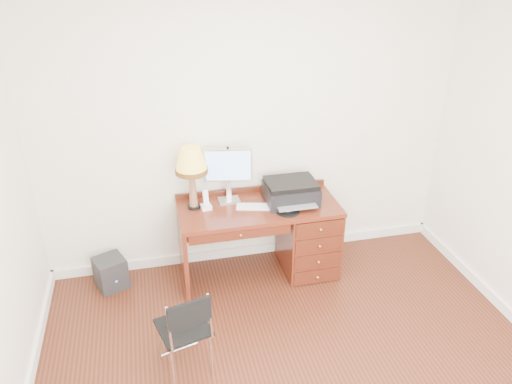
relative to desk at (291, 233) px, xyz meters
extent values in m
plane|color=#38160C|center=(-0.32, -1.40, -0.41)|extent=(4.00, 4.00, 0.00)
plane|color=white|center=(-0.32, 0.35, 0.94)|extent=(4.00, 0.00, 4.00)
plane|color=white|center=(-0.32, -1.40, 2.29)|extent=(4.00, 4.00, 0.00)
cube|color=white|center=(-0.32, 0.33, -0.36)|extent=(4.00, 0.03, 0.10)
cube|color=maroon|center=(-0.32, -0.01, 0.32)|extent=(1.50, 0.65, 0.04)
cube|color=maroon|center=(0.18, -0.01, -0.06)|extent=(0.50, 0.61, 0.71)
cube|color=maroon|center=(-1.05, -0.01, -0.06)|extent=(0.04, 0.61, 0.71)
cube|color=#4D1C0F|center=(-0.56, 0.29, 0.05)|extent=(0.96, 0.03, 0.39)
cube|color=#4D1C0F|center=(-0.56, -0.31, 0.25)|extent=(0.91, 0.03, 0.09)
sphere|color=#BF8C3F|center=(0.18, -0.34, -0.06)|extent=(0.03, 0.03, 0.03)
cube|color=silver|center=(-0.57, 0.17, 0.34)|extent=(0.22, 0.18, 0.01)
cube|color=silver|center=(-0.57, 0.21, 0.43)|extent=(0.05, 0.04, 0.16)
cube|color=silver|center=(-0.57, 0.20, 0.69)|extent=(0.45, 0.12, 0.33)
cube|color=#4C8CF2|center=(-0.57, 0.18, 0.69)|extent=(0.41, 0.08, 0.29)
cube|color=white|center=(-0.32, -0.03, 0.35)|extent=(0.44, 0.22, 0.02)
cylinder|color=black|center=(-0.09, -0.17, 0.34)|extent=(0.22, 0.22, 0.01)
ellipsoid|color=white|center=(-0.09, -0.17, 0.36)|extent=(0.10, 0.06, 0.04)
cube|color=black|center=(-0.01, 0.02, 0.42)|extent=(0.48, 0.38, 0.17)
cube|color=black|center=(-0.01, 0.02, 0.53)|extent=(0.46, 0.35, 0.04)
cylinder|color=black|center=(-0.92, 0.11, 0.35)|extent=(0.12, 0.12, 0.02)
cone|color=brown|center=(-0.92, 0.11, 0.54)|extent=(0.08, 0.08, 0.36)
cone|color=gold|center=(-0.92, 0.11, 0.83)|extent=(0.29, 0.29, 0.22)
cylinder|color=#593814|center=(-0.92, 0.11, 0.71)|extent=(0.29, 0.29, 0.04)
cube|color=white|center=(-0.81, 0.05, 0.36)|extent=(0.10, 0.10, 0.04)
cube|color=white|center=(-0.81, 0.05, 0.45)|extent=(0.05, 0.07, 0.16)
cylinder|color=black|center=(-0.19, 0.15, 0.38)|extent=(0.07, 0.07, 0.09)
cube|color=black|center=(-1.16, -1.09, -0.01)|extent=(0.44, 0.44, 0.02)
cube|color=black|center=(-1.16, -1.26, 0.24)|extent=(0.32, 0.10, 0.21)
cylinder|color=silver|center=(-1.31, -0.94, -0.21)|extent=(0.02, 0.02, 0.40)
cylinder|color=silver|center=(-1.01, -0.94, -0.21)|extent=(0.02, 0.02, 0.40)
cylinder|color=silver|center=(-1.31, -1.24, -0.21)|extent=(0.02, 0.02, 0.40)
cylinder|color=silver|center=(-1.01, -1.24, -0.21)|extent=(0.02, 0.02, 0.40)
cylinder|color=silver|center=(-1.31, -1.26, 0.17)|extent=(0.02, 0.02, 0.36)
cylinder|color=silver|center=(-1.01, -1.26, 0.17)|extent=(0.02, 0.02, 0.36)
cube|color=black|center=(-1.74, 0.10, -0.26)|extent=(0.34, 0.34, 0.31)
camera|label=1|loc=(-1.28, -3.98, 2.56)|focal=35.00mm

